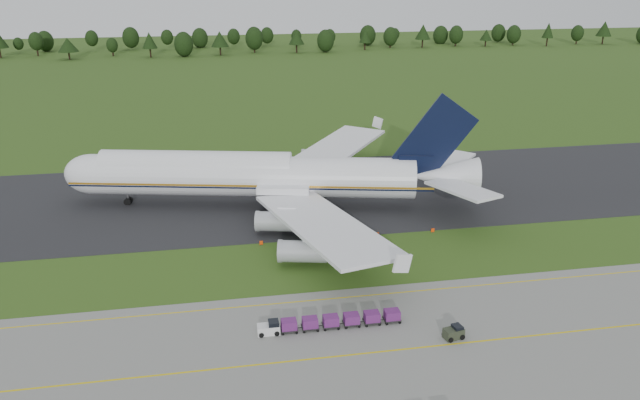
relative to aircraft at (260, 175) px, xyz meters
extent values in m
plane|color=#2E4C17|center=(1.04, -23.04, -5.66)|extent=(600.00, 600.00, 0.00)
cube|color=black|center=(1.04, 4.96, -5.62)|extent=(300.00, 40.00, 0.08)
cube|color=gold|center=(1.04, -45.04, -5.59)|extent=(300.00, 0.25, 0.01)
cube|color=gold|center=(1.04, -33.04, -5.59)|extent=(120.00, 0.20, 0.01)
cylinder|color=black|center=(-97.17, 200.09, -3.51)|extent=(0.70, 0.70, 4.29)
cylinder|color=black|center=(-82.28, 203.04, -3.53)|extent=(0.70, 0.70, 4.26)
sphere|color=#1D3412|center=(-82.28, 203.04, 0.85)|extent=(6.28, 6.28, 6.28)
cylinder|color=black|center=(-66.26, 189.39, -4.01)|extent=(0.70, 0.70, 3.29)
cone|color=#1D3412|center=(-66.26, 189.39, 0.55)|extent=(8.66, 8.66, 5.84)
cylinder|color=black|center=(-48.99, 196.99, -4.08)|extent=(0.70, 0.70, 3.15)
sphere|color=#1D3412|center=(-48.99, 196.99, -0.84)|extent=(5.02, 5.02, 5.02)
cylinder|color=black|center=(-32.04, 189.69, -3.69)|extent=(0.70, 0.70, 3.93)
cone|color=#1D3412|center=(-32.04, 189.69, 1.76)|extent=(6.57, 6.57, 6.98)
cylinder|color=black|center=(-17.39, 189.48, -3.88)|extent=(0.70, 0.70, 3.55)
sphere|color=#1D3412|center=(-17.39, 189.48, -0.23)|extent=(8.35, 8.35, 8.35)
cylinder|color=black|center=(-1.41, 191.51, -3.75)|extent=(0.70, 0.70, 3.82)
cone|color=#1D3412|center=(-1.41, 191.51, 1.56)|extent=(7.97, 7.97, 6.79)
cylinder|color=black|center=(14.47, 197.01, -3.51)|extent=(0.70, 0.70, 4.28)
sphere|color=#1D3412|center=(14.47, 197.01, 0.89)|extent=(8.11, 8.11, 8.11)
cylinder|color=black|center=(33.73, 193.30, -3.71)|extent=(0.70, 0.70, 3.89)
cone|color=#1D3412|center=(33.73, 193.30, 1.69)|extent=(7.20, 7.20, 6.91)
cylinder|color=black|center=(47.29, 192.81, -3.93)|extent=(0.70, 0.70, 3.46)
sphere|color=#1D3412|center=(47.29, 192.81, -0.38)|extent=(7.86, 7.86, 7.86)
cylinder|color=black|center=(67.63, 198.53, -3.99)|extent=(0.70, 0.70, 3.34)
cone|color=#1D3412|center=(67.63, 198.53, 0.65)|extent=(5.48, 5.48, 5.94)
cylinder|color=black|center=(81.80, 203.78, -3.88)|extent=(0.70, 0.70, 3.55)
sphere|color=#1D3412|center=(81.80, 203.78, -0.23)|extent=(7.01, 7.01, 7.01)
cylinder|color=black|center=(97.59, 201.51, -3.64)|extent=(0.70, 0.70, 4.02)
cone|color=#1D3412|center=(97.59, 201.51, 1.95)|extent=(7.46, 7.46, 7.15)
cylinder|color=black|center=(115.73, 203.64, -3.79)|extent=(0.70, 0.70, 3.74)
sphere|color=#1D3412|center=(115.73, 203.64, 0.05)|extent=(6.94, 6.94, 6.94)
cylinder|color=black|center=(130.14, 200.16, -4.16)|extent=(0.70, 0.70, 3.00)
cone|color=#1D3412|center=(130.14, 200.16, 0.01)|extent=(5.93, 5.93, 5.33)
cylinder|color=black|center=(146.01, 202.40, -3.87)|extent=(0.70, 0.70, 3.58)
sphere|color=#1D3412|center=(146.01, 202.40, -0.19)|extent=(7.05, 7.05, 7.05)
cylinder|color=black|center=(160.77, 195.53, -3.58)|extent=(0.70, 0.70, 4.16)
cone|color=#1D3412|center=(160.77, 195.53, 2.20)|extent=(5.56, 5.56, 7.40)
cylinder|color=black|center=(180.09, 200.65, -3.83)|extent=(0.70, 0.70, 3.65)
sphere|color=#1D3412|center=(180.09, 200.65, -0.08)|extent=(6.23, 6.23, 6.23)
cylinder|color=black|center=(193.16, 198.00, -3.58)|extent=(0.70, 0.70, 4.15)
cone|color=#1D3412|center=(193.16, 198.00, 2.17)|extent=(7.67, 7.67, 7.37)
cylinder|color=white|center=(-1.26, 0.28, -0.20)|extent=(54.70, 18.55, 6.77)
cylinder|color=white|center=(-10.43, 2.34, 1.40)|extent=(32.35, 12.15, 5.28)
sphere|color=white|center=(-27.87, 6.25, -0.20)|extent=(6.77, 6.77, 6.77)
cone|color=white|center=(30.40, -6.82, 0.27)|extent=(11.50, 8.54, 6.43)
cube|color=orange|center=(-2.00, -3.04, -0.77)|extent=(58.74, 13.23, 0.33)
cube|color=white|center=(7.15, -20.01, -1.05)|extent=(16.53, 33.28, 0.52)
cube|color=white|center=(15.02, 15.04, -1.05)|extent=(27.31, 30.84, 0.52)
cylinder|color=#9FA0A7|center=(1.60, -12.50, -3.40)|extent=(7.08, 4.38, 3.01)
cylinder|color=#9FA0A7|center=(3.76, -23.59, -3.40)|extent=(7.08, 4.38, 3.01)
cylinder|color=#9FA0A7|center=(6.79, 10.62, -3.40)|extent=(7.08, 4.38, 3.01)
cylinder|color=#9FA0A7|center=(13.48, 19.72, -3.40)|extent=(7.08, 4.38, 3.01)
cube|color=black|center=(28.12, -6.31, 6.60)|extent=(13.49, 3.51, 15.10)
cube|color=white|center=(30.23, -14.01, 0.55)|extent=(8.93, 13.25, 0.42)
cube|color=white|center=(33.32, -0.25, 0.55)|extent=(12.27, 12.33, 0.42)
cylinder|color=slate|center=(-22.36, 5.02, -4.62)|extent=(0.34, 0.34, 2.07)
cylinder|color=black|center=(-22.36, 5.02, -5.04)|extent=(1.38, 1.09, 1.22)
cylinder|color=slate|center=(3.32, -5.08, -4.62)|extent=(0.34, 0.34, 2.07)
cylinder|color=black|center=(3.32, -5.08, -5.04)|extent=(1.38, 1.09, 1.22)
cylinder|color=slate|center=(5.17, 3.18, -4.62)|extent=(0.34, 0.34, 2.07)
cylinder|color=black|center=(5.17, 3.18, -5.04)|extent=(1.38, 1.09, 1.22)
cube|color=silver|center=(-2.55, -39.39, -5.07)|extent=(2.50, 1.35, 1.06)
cylinder|color=black|center=(-3.42, -40.06, -5.31)|extent=(0.58, 0.21, 0.58)
cube|color=black|center=(-0.25, -39.39, -5.26)|extent=(1.92, 1.44, 0.12)
cube|color=#571E5D|center=(-0.25, -39.39, -4.68)|extent=(1.73, 1.35, 1.06)
cylinder|color=black|center=(-1.01, -40.06, -5.43)|extent=(0.33, 0.14, 0.33)
cube|color=black|center=(2.16, -39.39, -5.26)|extent=(1.92, 1.44, 0.12)
cube|color=#571E5D|center=(2.16, -39.39, -4.68)|extent=(1.73, 1.35, 1.06)
cylinder|color=black|center=(1.39, -40.06, -5.43)|extent=(0.33, 0.14, 0.33)
cube|color=black|center=(4.56, -39.39, -5.26)|extent=(1.92, 1.44, 0.12)
cube|color=#571E5D|center=(4.56, -39.39, -4.68)|extent=(1.73, 1.35, 1.06)
cylinder|color=black|center=(3.79, -40.06, -5.43)|extent=(0.33, 0.14, 0.33)
cube|color=black|center=(6.96, -39.39, -5.26)|extent=(1.92, 1.44, 0.12)
cube|color=#571E5D|center=(6.96, -39.39, -4.68)|extent=(1.73, 1.35, 1.06)
cylinder|color=black|center=(6.20, -40.06, -5.43)|extent=(0.33, 0.14, 0.33)
cube|color=black|center=(9.37, -39.39, -5.26)|extent=(1.92, 1.44, 0.12)
cube|color=#571E5D|center=(9.37, -39.39, -4.68)|extent=(1.73, 1.35, 1.06)
cylinder|color=black|center=(8.60, -40.06, -5.43)|extent=(0.33, 0.14, 0.33)
cube|color=black|center=(11.77, -39.39, -5.26)|extent=(1.92, 1.44, 0.12)
cube|color=#571E5D|center=(11.77, -39.39, -4.68)|extent=(1.73, 1.35, 1.06)
cylinder|color=black|center=(11.00, -40.06, -5.43)|extent=(0.33, 0.14, 0.33)
cylinder|color=black|center=(-2.55, -39.39, -5.31)|extent=(0.58, 0.21, 0.58)
cube|color=#2C3323|center=(17.52, -43.90, -5.01)|extent=(2.35, 1.68, 1.18)
cylinder|color=black|center=(16.77, -44.54, -5.30)|extent=(0.60, 0.21, 0.60)
cylinder|color=black|center=(18.27, -43.25, -5.30)|extent=(0.60, 0.21, 0.60)
cube|color=#FF4108|center=(-1.27, -15.54, -5.36)|extent=(0.50, 0.12, 0.60)
cube|color=black|center=(-1.27, -15.54, -5.64)|extent=(0.30, 0.30, 0.04)
cube|color=#FF4108|center=(7.58, -15.54, -5.36)|extent=(0.50, 0.12, 0.60)
cube|color=black|center=(7.58, -15.54, -5.64)|extent=(0.30, 0.30, 0.04)
cube|color=#FF4108|center=(16.44, -15.54, -5.36)|extent=(0.50, 0.12, 0.60)
cube|color=black|center=(16.44, -15.54, -5.64)|extent=(0.30, 0.30, 0.04)
cube|color=#FF4108|center=(25.30, -15.54, -5.36)|extent=(0.50, 0.12, 0.60)
cube|color=black|center=(25.30, -15.54, -5.64)|extent=(0.30, 0.30, 0.04)
camera|label=1|loc=(-7.41, -99.53, 33.26)|focal=35.00mm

